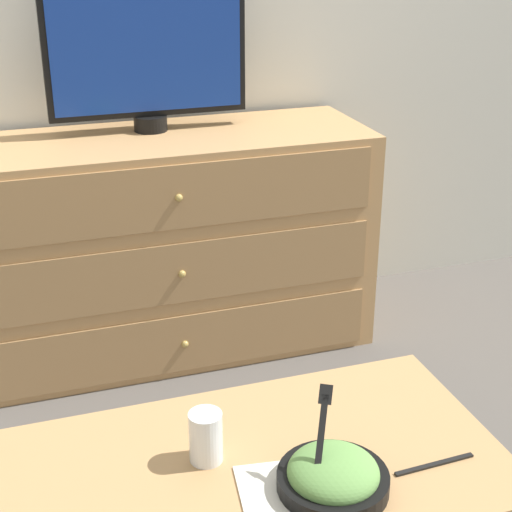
{
  "coord_description": "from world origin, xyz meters",
  "views": [
    {
      "loc": [
        -0.45,
        -2.75,
        1.44
      ],
      "look_at": [
        0.03,
        -1.29,
        0.77
      ],
      "focal_mm": 55.0,
      "sensor_mm": 36.0,
      "label": 1
    }
  ],
  "objects": [
    {
      "name": "tv",
      "position": [
        0.02,
        -0.18,
        1.04
      ],
      "size": [
        0.66,
        0.11,
        0.51
      ],
      "color": "black",
      "rests_on": "dresser"
    },
    {
      "name": "napkin",
      "position": [
        -0.04,
        -1.7,
        0.48
      ],
      "size": [
        0.2,
        0.2,
        0.0
      ],
      "color": "silver",
      "rests_on": "coffee_table"
    },
    {
      "name": "ground_plane",
      "position": [
        0.0,
        0.0,
        0.0
      ],
      "size": [
        12.0,
        12.0,
        0.0
      ],
      "primitive_type": "plane",
      "color": "#56514C"
    },
    {
      "name": "knife",
      "position": [
        0.25,
        -1.71,
        0.48
      ],
      "size": [
        0.17,
        0.02,
        0.01
      ],
      "color": "black",
      "rests_on": "coffee_table"
    },
    {
      "name": "coffee_table",
      "position": [
        -0.08,
        -1.6,
        0.41
      ],
      "size": [
        0.99,
        0.53,
        0.48
      ],
      "color": "tan",
      "rests_on": "ground_plane"
    },
    {
      "name": "takeout_bowl",
      "position": [
        0.04,
        -1.71,
        0.51
      ],
      "size": [
        0.21,
        0.21,
        0.18
      ],
      "color": "black",
      "rests_on": "coffee_table"
    },
    {
      "name": "drink_cup",
      "position": [
        -0.16,
        -1.56,
        0.53
      ],
      "size": [
        0.06,
        0.06,
        0.1
      ],
      "color": "beige",
      "rests_on": "coffee_table"
    },
    {
      "name": "dresser",
      "position": [
        0.04,
        -0.27,
        0.39
      ],
      "size": [
        1.4,
        0.5,
        0.77
      ],
      "color": "tan",
      "rests_on": "ground_plane"
    }
  ]
}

